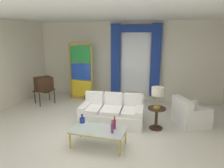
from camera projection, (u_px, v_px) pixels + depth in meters
ground_plane at (101, 129)px, 5.53m from camera, size 16.00×16.00×0.00m
wall_rear at (125, 61)px, 8.04m from camera, size 8.00×0.12×3.00m
wall_left at (1, 66)px, 6.70m from camera, size 0.12×7.00×3.00m
ceiling_slab at (109, 15)px, 5.57m from camera, size 8.00×7.60×0.04m
curtained_window at (135, 55)px, 7.72m from camera, size 2.00×0.17×2.70m
couch_white_long at (112, 113)px, 5.85m from camera, size 1.82×1.04×0.86m
coffee_table at (98, 131)px, 4.61m from camera, size 1.22×0.65×0.41m
bottle_blue_decanter at (112, 128)px, 4.40m from camera, size 0.06×0.06×0.30m
bottle_crystal_tall at (114, 124)px, 4.58m from camera, size 0.06×0.06×0.31m
bottle_amber_squat at (82, 120)px, 4.93m from camera, size 0.13×0.13×0.22m
vintage_tv at (44, 84)px, 7.44m from camera, size 0.75×0.77×1.35m
armchair_white at (189, 115)px, 5.72m from camera, size 1.10×1.09×0.80m
stained_glass_divider at (81, 73)px, 7.88m from camera, size 0.95×0.05×2.20m
peacock_figurine at (88, 98)px, 7.51m from camera, size 0.44×0.60×0.50m
round_side_table at (156, 116)px, 5.46m from camera, size 0.48×0.48×0.59m
table_lamp_brass at (158, 92)px, 5.31m from camera, size 0.32×0.32×0.57m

